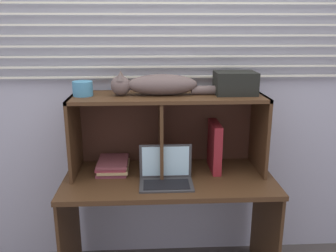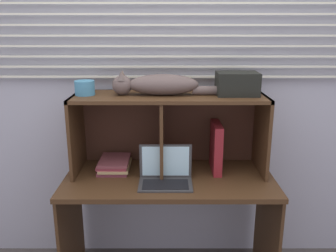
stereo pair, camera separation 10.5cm
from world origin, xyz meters
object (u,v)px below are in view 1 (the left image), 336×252
object	(u,v)px
laptop	(166,175)
storage_box	(235,83)
book_stack	(113,165)
cat	(158,85)
small_basket	(83,89)
binder_upright	(215,146)

from	to	relation	value
laptop	storage_box	world-z (taller)	storage_box
book_stack	cat	bearing A→B (deg)	-0.98
book_stack	small_basket	xyz separation A→B (m)	(-0.16, -0.01, 0.51)
book_stack	small_basket	size ratio (longest dim) A/B	2.16
laptop	book_stack	xyz separation A→B (m)	(-0.34, 0.20, -0.01)
cat	binder_upright	bearing A→B (deg)	-0.00
storage_box	laptop	bearing A→B (deg)	-155.85
binder_upright	storage_box	world-z (taller)	storage_box
cat	small_basket	size ratio (longest dim) A/B	6.05
book_stack	laptop	bearing A→B (deg)	-31.00
cat	storage_box	size ratio (longest dim) A/B	2.92
binder_upright	book_stack	world-z (taller)	binder_upright
laptop	binder_upright	bearing A→B (deg)	31.21
book_stack	storage_box	world-z (taller)	storage_box
laptop	binder_upright	distance (m)	0.39
laptop	storage_box	distance (m)	0.71
book_stack	binder_upright	bearing A→B (deg)	-0.44
book_stack	small_basket	bearing A→B (deg)	-178.21
storage_box	cat	bearing A→B (deg)	180.00
cat	laptop	bearing A→B (deg)	-78.44
cat	storage_box	xyz separation A→B (m)	(0.48, -0.00, 0.01)
laptop	small_basket	bearing A→B (deg)	158.42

